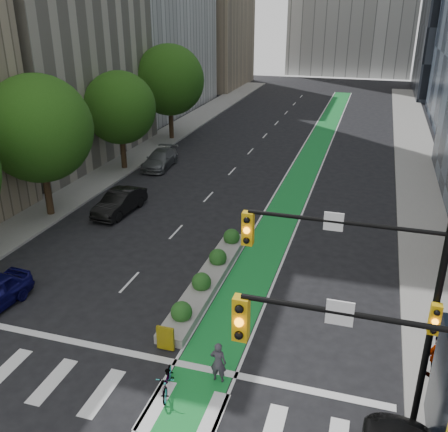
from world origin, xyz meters
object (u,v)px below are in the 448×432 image
Objects in this scene: cyclist at (218,362)px; pedestrian_far at (437,356)px; parked_car_left_mid at (120,202)px; parked_car_left_far at (160,159)px; bicycle at (167,380)px; median_planter at (209,276)px.

pedestrian_far is (7.33, 2.28, 0.21)m from cyclist.
parked_car_left_mid is 0.94× the size of parked_car_left_far.
bicycle is 25.78m from parked_car_left_far.
parked_car_left_far is at bearing -60.60° from cyclist.
cyclist is at bearing -68.57° from median_planter.
median_planter is 18.88m from parked_car_left_far.
parked_car_left_mid is at bearing -49.22° from cyclist.
pedestrian_far is (19.41, -20.24, 0.32)m from parked_car_left_far.
pedestrian_far is (17.99, -10.61, 0.28)m from parked_car_left_mid.
parked_car_left_mid reaches higher than bicycle.
median_planter is at bearing -63.75° from parked_car_left_far.
cyclist is 0.36× the size of parked_car_left_mid.
cyclist reaches higher than median_planter.
parked_car_left_far is at bearing 120.61° from median_planter.
bicycle is at bearing 34.65° from cyclist.
cyclist is 25.55m from parked_car_left_far.
parked_car_left_far is (-1.41, 9.62, -0.04)m from parked_car_left_mid.
parked_car_left_far is (-10.55, 23.52, 0.24)m from bicycle.
pedestrian_far reaches higher than parked_car_left_mid.
parked_car_left_far is (-12.07, 22.52, -0.11)m from cyclist.
bicycle is at bearing -15.83° from pedestrian_far.
parked_car_left_mid reaches higher than median_planter.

